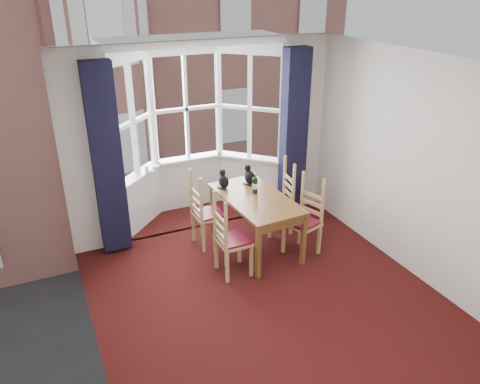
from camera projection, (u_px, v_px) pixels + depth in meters
floor at (274, 307)px, 5.54m from camera, size 4.50×4.50×0.00m
ceiling at (283, 66)px, 4.37m from camera, size 4.50×4.50×0.00m
wall_left at (82, 240)px, 4.20m from camera, size 0.00×4.50×4.50m
wall_right at (421, 171)px, 5.71m from camera, size 0.00×4.50×4.50m
wall_near at (441, 334)px, 3.10m from camera, size 4.00×0.00×4.00m
wall_back_pier_left at (87, 156)px, 6.20m from camera, size 0.70×0.12×2.80m
wall_back_pier_right at (301, 126)px, 7.44m from camera, size 0.70×0.12×2.80m
bay_window at (192, 130)px, 7.23m from camera, size 2.76×0.94×2.80m
curtain_left at (107, 161)px, 6.15m from camera, size 0.38×0.22×2.60m
curtain_right at (294, 134)px, 7.22m from camera, size 0.38×0.22×2.60m
dining_table at (256, 203)px, 6.49m from camera, size 0.88×1.53×0.79m
chair_left_near at (227, 243)px, 5.97m from camera, size 0.40×0.42×0.92m
chair_left_far at (203, 216)px, 6.63m from camera, size 0.42×0.44×0.92m
chair_right_near at (307, 221)px, 6.49m from camera, size 0.51×0.52×0.92m
chair_right_far at (283, 202)px, 7.05m from camera, size 0.45×0.47×0.92m
cat_left at (224, 181)px, 6.72m from camera, size 0.16×0.21×0.27m
cat_right at (250, 176)px, 6.85m from camera, size 0.16×0.22×0.29m
wine_bottle at (255, 185)px, 6.53m from camera, size 0.08×0.08×0.30m
candle_tall at (147, 170)px, 7.01m from camera, size 0.06×0.06×0.11m
candle_short at (154, 169)px, 7.08m from camera, size 0.06×0.06×0.09m
street at (65, 118)px, 34.71m from camera, size 80.00×80.00×0.00m
tenement_building at (86, 38)px, 16.45m from camera, size 18.40×7.80×15.20m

